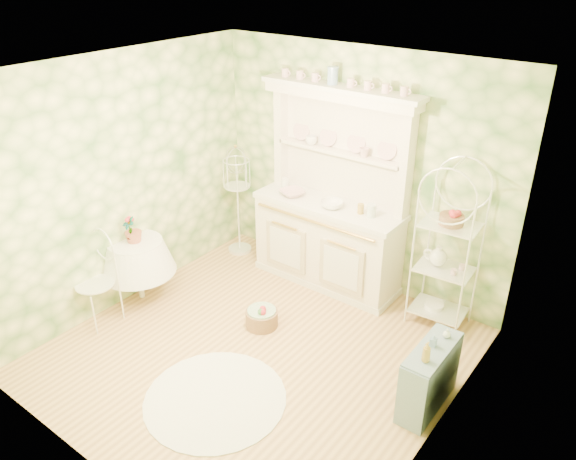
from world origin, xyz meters
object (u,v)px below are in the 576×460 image
Objects in this scene: bakers_rack at (447,252)px; kitchen_dresser at (329,192)px; side_shelf at (429,378)px; birdcage_stand at (238,203)px; cafe_chair at (94,280)px; round_table at (138,269)px; floor_basket at (262,317)px.

kitchen_dresser is at bearing 176.37° from bakers_rack.
birdcage_stand is at bearing 158.49° from side_shelf.
side_shelf is 0.69× the size of cafe_chair.
bakers_rack reaches higher than round_table.
side_shelf is 0.93× the size of round_table.
kitchen_dresser is 1.68× the size of birdcage_stand.
round_table is (-3.30, -0.39, 0.07)m from side_shelf.
bakers_rack is at bearing 39.30° from floor_basket.
floor_basket is (-1.86, 0.01, -0.19)m from side_shelf.
round_table is 0.74× the size of cafe_chair.
cafe_chair is 0.74× the size of birdcage_stand.
birdcage_stand is at bearing 83.35° from round_table.
kitchen_dresser reaches higher than bakers_rack.
bakers_rack is 2.44× the size of side_shelf.
side_shelf is 1.87m from floor_basket.
bakers_rack is 3.61m from cafe_chair.
kitchen_dresser is 1.43m from bakers_rack.
cafe_chair is at bearing -146.21° from floor_basket.
birdcage_stand is at bearing -176.73° from kitchen_dresser.
round_table is at bearing 91.44° from cafe_chair.
kitchen_dresser is 2.29m from round_table.
kitchen_dresser reaches higher than side_shelf.
birdcage_stand is (0.17, 1.49, 0.31)m from round_table.
kitchen_dresser is 3.31× the size of side_shelf.
bakers_rack is 2.72m from birdcage_stand.
birdcage_stand is (-1.31, -0.07, -0.46)m from kitchen_dresser.
side_shelf is at bearing 17.47° from cafe_chair.
floor_basket is at bearing -145.18° from bakers_rack.
cafe_chair is 1.78m from floor_basket.
floor_basket is (-1.44, -1.18, -0.74)m from bakers_rack.
floor_basket is at bearing 177.40° from side_shelf.
round_table reaches higher than side_shelf.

